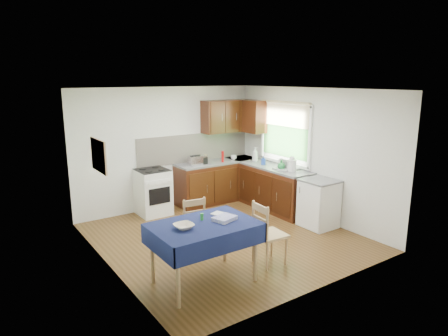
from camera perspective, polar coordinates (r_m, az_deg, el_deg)
floor at (r=6.97m, az=0.13°, el=-9.83°), size 4.20×4.20×0.00m
ceiling at (r=6.43m, az=0.15°, el=11.19°), size 4.00×4.20×0.02m
wall_back at (r=8.37m, az=-8.06°, el=2.84°), size 4.00×0.02×2.50m
wall_front at (r=5.06m, az=13.81°, el=-4.05°), size 4.00×0.02×2.50m
wall_left at (r=5.73m, az=-16.59°, el=-2.23°), size 0.02×4.20×2.50m
wall_right at (r=7.87m, az=12.22°, el=2.05°), size 0.02×4.20×2.50m
base_cabinets at (r=8.55m, az=2.85°, el=-2.47°), size 1.90×2.30×0.86m
worktop_back at (r=8.70m, az=-0.90°, el=0.87°), size 1.90×0.60×0.04m
worktop_right at (r=8.20m, az=7.36°, el=0.02°), size 0.60×1.70×0.04m
worktop_corner at (r=9.06m, az=2.53°, el=1.35°), size 0.60×0.60×0.04m
splashback at (r=8.67m, az=-4.16°, el=2.95°), size 2.70×0.02×0.60m
upper_cabinets at (r=8.82m, az=1.67°, el=7.41°), size 1.20×0.85×0.70m
stove at (r=8.07m, az=-10.10°, el=-3.37°), size 0.60×0.61×0.92m
window at (r=8.28m, az=8.70°, el=5.52°), size 0.04×1.48×1.26m
fridge at (r=7.49m, az=13.39°, el=-4.94°), size 0.58×0.60×0.89m
corkboard at (r=5.94m, az=-17.44°, el=1.70°), size 0.04×0.62×0.47m
dining_table at (r=5.28m, az=-2.89°, el=-9.01°), size 1.36×0.92×0.83m
chair_far at (r=6.27m, az=-4.66°, el=-7.80°), size 0.46×0.46×0.91m
chair_near at (r=5.87m, az=6.20°, el=-9.07°), size 0.45×0.45×0.95m
toaster at (r=8.29m, az=-4.11°, el=1.07°), size 0.28×0.17×0.21m
sandwich_press at (r=8.42m, az=-3.70°, el=1.19°), size 0.31×0.27×0.18m
sauce_bottle at (r=8.57m, az=-0.19°, el=1.64°), size 0.05×0.05×0.24m
yellow_packet at (r=8.58m, az=-3.00°, el=1.36°), size 0.13×0.11×0.16m
dish_rack at (r=8.01m, az=8.86°, el=-0.01°), size 0.43×0.33×0.20m
kettle at (r=7.87m, az=9.68°, el=0.52°), size 0.17×0.17×0.29m
cup at (r=8.83m, az=1.38°, el=1.52°), size 0.13×0.13×0.10m
soap_bottle_a at (r=8.62m, az=4.44°, el=1.92°), size 0.17×0.17×0.31m
soap_bottle_b at (r=8.36m, az=5.66°, el=1.10°), size 0.12×0.12×0.18m
soap_bottle_c at (r=7.98m, az=8.18°, el=0.47°), size 0.20×0.20×0.19m
plate_bowl at (r=5.09m, az=-5.75°, el=-8.29°), size 0.25×0.25×0.06m
book at (r=5.50m, az=-1.08°, el=-6.83°), size 0.22×0.26×0.02m
spice_jar at (r=5.36m, az=-3.18°, el=-6.97°), size 0.04×0.04×0.09m
tea_towel at (r=5.35m, az=0.07°, el=-7.21°), size 0.34×0.30×0.05m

